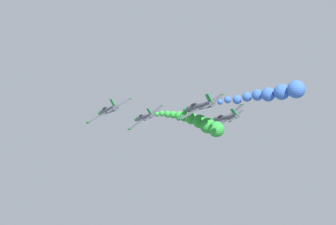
% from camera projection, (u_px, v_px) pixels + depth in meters
% --- Properties ---
extents(airplane_lead, '(8.00, 10.35, 5.83)m').
position_uv_depth(airplane_lead, '(145.00, 117.00, 105.75)').
color(airplane_lead, '#474C56').
extents(smoke_trail_lead, '(3.59, 23.35, 6.22)m').
position_uv_depth(smoke_trail_lead, '(198.00, 122.00, 84.30)').
color(smoke_trail_lead, green).
extents(airplane_left_inner, '(8.43, 10.35, 5.15)m').
position_uv_depth(airplane_left_inner, '(108.00, 110.00, 88.99)').
color(airplane_left_inner, '#474C56').
extents(airplane_right_inner, '(7.66, 10.35, 6.29)m').
position_uv_depth(airplane_right_inner, '(226.00, 118.00, 100.04)').
color(airplane_right_inner, '#474C56').
extents(airplane_left_outer, '(8.52, 10.35, 4.97)m').
position_uv_depth(airplane_left_outer, '(199.00, 107.00, 81.89)').
color(airplane_left_outer, '#474C56').
extents(smoke_trail_left_outer, '(5.06, 15.86, 2.42)m').
position_uv_depth(smoke_trail_left_outer, '(273.00, 93.00, 66.43)').
color(smoke_trail_left_outer, blue).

